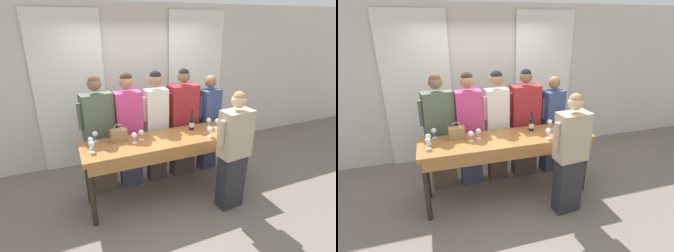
% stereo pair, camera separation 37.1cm
% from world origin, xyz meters
% --- Properties ---
extents(ground_plane, '(18.00, 18.00, 0.00)m').
position_xyz_m(ground_plane, '(0.00, 0.00, 0.00)').
color(ground_plane, '#70665B').
extents(wall_back, '(12.00, 0.06, 2.80)m').
position_xyz_m(wall_back, '(0.00, 1.54, 1.40)').
color(wall_back, beige).
rests_on(wall_back, ground_plane).
extents(curtain_panel_left, '(1.15, 0.03, 2.69)m').
position_xyz_m(curtain_panel_left, '(-1.18, 1.48, 1.34)').
color(curtain_panel_left, white).
rests_on(curtain_panel_left, ground_plane).
extents(curtain_panel_right, '(1.15, 0.03, 2.69)m').
position_xyz_m(curtain_panel_right, '(1.18, 1.48, 1.34)').
color(curtain_panel_right, white).
rests_on(curtain_panel_right, ground_plane).
extents(tasting_bar, '(2.46, 0.64, 0.96)m').
position_xyz_m(tasting_bar, '(0.00, -0.02, 0.85)').
color(tasting_bar, '#9E6633').
rests_on(tasting_bar, ground_plane).
extents(wine_bottle, '(0.08, 0.08, 0.30)m').
position_xyz_m(wine_bottle, '(0.42, 0.14, 1.07)').
color(wine_bottle, black).
rests_on(wine_bottle, tasting_bar).
extents(handbag, '(0.22, 0.12, 0.25)m').
position_xyz_m(handbag, '(-0.69, 0.17, 1.04)').
color(handbag, '#997A4C').
rests_on(handbag, tasting_bar).
extents(wine_glass_front_left, '(0.08, 0.08, 0.15)m').
position_xyz_m(wine_glass_front_left, '(0.71, 0.13, 1.06)').
color(wine_glass_front_left, white).
rests_on(wine_glass_front_left, tasting_bar).
extents(wine_glass_front_mid, '(0.08, 0.08, 0.15)m').
position_xyz_m(wine_glass_front_mid, '(-1.07, 0.09, 1.06)').
color(wine_glass_front_mid, white).
rests_on(wine_glass_front_mid, tasting_bar).
extents(wine_glass_front_right, '(0.08, 0.08, 0.15)m').
position_xyz_m(wine_glass_front_right, '(0.54, -0.19, 1.06)').
color(wine_glass_front_right, white).
rests_on(wine_glass_front_right, tasting_bar).
extents(wine_glass_center_left, '(0.08, 0.08, 0.15)m').
position_xyz_m(wine_glass_center_left, '(-0.40, 0.08, 1.06)').
color(wine_glass_center_left, white).
rests_on(wine_glass_center_left, tasting_bar).
extents(wine_glass_center_mid, '(0.08, 0.08, 0.15)m').
position_xyz_m(wine_glass_center_mid, '(-0.51, 0.02, 1.06)').
color(wine_glass_center_mid, white).
rests_on(wine_glass_center_mid, tasting_bar).
extents(wine_glass_center_right, '(0.08, 0.08, 0.15)m').
position_xyz_m(wine_glass_center_right, '(1.07, -0.05, 1.06)').
color(wine_glass_center_right, white).
rests_on(wine_glass_center_right, tasting_bar).
extents(wine_glass_back_left, '(0.08, 0.08, 0.15)m').
position_xyz_m(wine_glass_back_left, '(-1.08, -0.04, 1.06)').
color(wine_glass_back_left, white).
rests_on(wine_glass_back_left, tasting_bar).
extents(wine_glass_back_mid, '(0.08, 0.08, 0.15)m').
position_xyz_m(wine_glass_back_mid, '(-0.99, 0.27, 1.06)').
color(wine_glass_back_mid, white).
rests_on(wine_glass_back_mid, tasting_bar).
extents(wine_glass_back_right, '(0.08, 0.08, 0.15)m').
position_xyz_m(wine_glass_back_right, '(0.82, 0.06, 1.06)').
color(wine_glass_back_right, white).
rests_on(wine_glass_back_right, tasting_bar).
extents(guest_olive_jacket, '(0.55, 0.30, 1.82)m').
position_xyz_m(guest_olive_jacket, '(-0.90, 0.52, 0.93)').
color(guest_olive_jacket, brown).
rests_on(guest_olive_jacket, ground_plane).
extents(guest_pink_top, '(0.50, 0.26, 1.82)m').
position_xyz_m(guest_pink_top, '(-0.46, 0.52, 0.94)').
color(guest_pink_top, '#383D51').
rests_on(guest_pink_top, ground_plane).
extents(guest_cream_sweater, '(0.46, 0.23, 1.82)m').
position_xyz_m(guest_cream_sweater, '(-0.02, 0.52, 0.97)').
color(guest_cream_sweater, '#473833').
rests_on(guest_cream_sweater, ground_plane).
extents(guest_striped_shirt, '(0.57, 0.28, 1.82)m').
position_xyz_m(guest_striped_shirt, '(0.45, 0.52, 0.92)').
color(guest_striped_shirt, '#473833').
rests_on(guest_striped_shirt, ground_plane).
extents(guest_navy_coat, '(0.46, 0.31, 1.68)m').
position_xyz_m(guest_navy_coat, '(0.94, 0.52, 0.86)').
color(guest_navy_coat, '#383D51').
rests_on(guest_navy_coat, ground_plane).
extents(host_pouring, '(0.53, 0.28, 1.69)m').
position_xyz_m(host_pouring, '(0.69, -0.57, 0.86)').
color(host_pouring, '#28282D').
rests_on(host_pouring, ground_plane).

